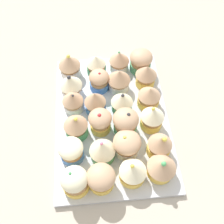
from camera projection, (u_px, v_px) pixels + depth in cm
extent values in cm
cube|color=#B2A899|center=(112.00, 123.00, 74.53)|extent=(180.00, 180.00, 3.00)
cube|color=silver|center=(112.00, 119.00, 72.75)|extent=(43.90, 30.27, 1.20)
cylinder|color=#EFC651|center=(160.00, 171.00, 63.03)|extent=(6.06, 6.06, 2.45)
cylinder|color=#AD7F51|center=(161.00, 168.00, 61.58)|extent=(5.35, 5.35, 1.00)
cone|color=tan|center=(163.00, 164.00, 59.60)|extent=(6.75, 6.75, 3.67)
sphere|color=#4CB266|center=(164.00, 164.00, 57.93)|extent=(1.16, 1.16, 1.16)
cylinder|color=#EFC651|center=(158.00, 149.00, 65.98)|extent=(5.83, 5.83, 2.60)
cylinder|color=#AD7F51|center=(160.00, 145.00, 64.30)|extent=(5.24, 5.24, 1.38)
cone|color=tan|center=(161.00, 141.00, 62.34)|extent=(5.89, 5.89, 3.26)
sphere|color=#EAD64C|center=(165.00, 139.00, 60.92)|extent=(1.11, 1.11, 1.11)
cylinder|color=#EFC651|center=(151.00, 122.00, 69.94)|extent=(5.68, 5.68, 2.72)
cylinder|color=#AD7F51|center=(152.00, 118.00, 68.13)|extent=(5.29, 5.29, 1.56)
cone|color=#F4EDC6|center=(153.00, 113.00, 66.16)|extent=(5.93, 5.93, 3.10)
sphere|color=#EAD64C|center=(153.00, 109.00, 65.16)|extent=(0.94, 0.94, 0.94)
cylinder|color=#EFC651|center=(148.00, 101.00, 73.78)|extent=(5.93, 5.93, 2.32)
cylinder|color=#AD7F51|center=(149.00, 97.00, 72.16)|extent=(5.65, 5.65, 1.49)
cone|color=tan|center=(150.00, 92.00, 70.26)|extent=(6.06, 6.06, 3.02)
cylinder|color=#EFC651|center=(145.00, 81.00, 77.41)|extent=(5.44, 5.44, 2.57)
cylinder|color=#AD7F51|center=(146.00, 77.00, 75.72)|extent=(5.02, 5.02, 1.44)
cone|color=tan|center=(147.00, 71.00, 73.66)|extent=(6.05, 6.05, 3.43)
cylinder|color=#4C9E6B|center=(140.00, 66.00, 80.53)|extent=(6.17, 6.17, 2.50)
cylinder|color=#AD7F51|center=(141.00, 62.00, 78.95)|extent=(5.57, 5.57, 1.23)
ellipsoid|color=tan|center=(141.00, 58.00, 77.41)|extent=(6.67, 6.67, 4.02)
cylinder|color=#EFC651|center=(132.00, 175.00, 62.53)|extent=(6.09, 6.09, 2.36)
cylinder|color=#AD7F51|center=(133.00, 172.00, 61.00)|extent=(5.62, 5.62, 1.27)
cone|color=#F4EDC6|center=(133.00, 169.00, 59.12)|extent=(6.33, 6.33, 3.17)
sphere|color=#EAD64C|center=(132.00, 166.00, 57.95)|extent=(0.93, 0.93, 0.93)
cylinder|color=white|center=(126.00, 148.00, 66.18)|extent=(6.19, 6.19, 2.37)
cylinder|color=#AD7F51|center=(127.00, 145.00, 64.74)|extent=(5.86, 5.86, 1.04)
ellipsoid|color=tan|center=(127.00, 142.00, 63.36)|extent=(6.82, 6.82, 3.72)
sphere|color=#EAD64C|center=(125.00, 138.00, 62.09)|extent=(0.85, 0.85, 0.85)
cylinder|color=#4C9E6B|center=(125.00, 127.00, 69.21)|extent=(5.99, 5.99, 2.61)
cylinder|color=#AD7F51|center=(125.00, 123.00, 67.49)|extent=(5.69, 5.69, 1.47)
ellipsoid|color=tan|center=(126.00, 119.00, 65.80)|extent=(6.52, 6.52, 4.21)
sphere|color=#333338|center=(129.00, 115.00, 64.21)|extent=(0.95, 0.95, 0.95)
cylinder|color=#4C9E6B|center=(122.00, 107.00, 72.77)|extent=(5.43, 5.43, 2.38)
cylinder|color=#AD7F51|center=(122.00, 103.00, 71.34)|extent=(4.99, 4.99, 1.01)
cone|color=#F4EDC6|center=(122.00, 99.00, 69.54)|extent=(5.84, 5.84, 3.24)
sphere|color=#333338|center=(123.00, 95.00, 68.25)|extent=(0.92, 0.92, 0.92)
cylinder|color=white|center=(119.00, 85.00, 76.63)|extent=(5.75, 5.75, 2.54)
cylinder|color=#AD7F51|center=(119.00, 81.00, 75.04)|extent=(5.21, 5.21, 1.22)
cone|color=tan|center=(119.00, 76.00, 73.04)|extent=(6.40, 6.40, 3.51)
cylinder|color=white|center=(119.00, 66.00, 80.65)|extent=(5.42, 5.42, 2.39)
cylinder|color=#AD7F51|center=(119.00, 62.00, 79.20)|extent=(5.04, 5.04, 1.05)
cone|color=tan|center=(119.00, 57.00, 77.41)|extent=(5.91, 5.91, 3.16)
sphere|color=#4CB266|center=(119.00, 52.00, 76.34)|extent=(0.64, 0.64, 0.64)
cylinder|color=#EFC651|center=(101.00, 182.00, 61.73)|extent=(5.86, 5.86, 2.20)
cylinder|color=#AD7F51|center=(101.00, 179.00, 60.27)|extent=(5.38, 5.38, 1.26)
ellipsoid|color=tan|center=(101.00, 177.00, 58.75)|extent=(6.56, 6.56, 3.87)
cylinder|color=#4C9E6B|center=(103.00, 154.00, 65.41)|extent=(5.93, 5.93, 2.21)
cylinder|color=#AD7F51|center=(103.00, 151.00, 64.05)|extent=(5.56, 5.56, 1.02)
cone|color=#F4EDC6|center=(102.00, 147.00, 61.97)|extent=(6.34, 6.34, 3.89)
sphere|color=pink|center=(101.00, 143.00, 60.46)|extent=(0.79, 0.79, 0.79)
cylinder|color=#EFC651|center=(101.00, 126.00, 69.45)|extent=(5.29, 5.29, 2.55)
cylinder|color=#AD7F51|center=(100.00, 122.00, 67.73)|extent=(4.66, 4.66, 1.53)
ellipsoid|color=tan|center=(100.00, 118.00, 66.17)|extent=(5.91, 5.91, 3.58)
sphere|color=red|center=(99.00, 115.00, 64.70)|extent=(1.00, 1.00, 1.00)
cylinder|color=#477AC6|center=(96.00, 107.00, 72.70)|extent=(5.56, 5.56, 2.31)
cylinder|color=#AD7F51|center=(95.00, 103.00, 71.16)|extent=(4.95, 4.95, 1.35)
cone|color=tan|center=(95.00, 98.00, 69.01)|extent=(5.76, 5.76, 3.74)
cylinder|color=#477AC6|center=(99.00, 85.00, 76.85)|extent=(5.52, 5.52, 2.34)
cylinder|color=#AD7F51|center=(99.00, 81.00, 75.36)|extent=(4.99, 4.99, 1.19)
ellipsoid|color=tan|center=(99.00, 77.00, 73.99)|extent=(5.58, 5.58, 3.41)
sphere|color=red|center=(99.00, 74.00, 72.58)|extent=(0.72, 0.72, 0.72)
cylinder|color=#4C9E6B|center=(97.00, 69.00, 79.81)|extent=(5.67, 5.67, 2.56)
cylinder|color=#AD7F51|center=(96.00, 65.00, 78.18)|extent=(5.19, 5.19, 1.29)
cone|color=#F4EDC6|center=(96.00, 60.00, 76.42)|extent=(5.68, 5.68, 2.87)
cylinder|color=#EFC651|center=(76.00, 185.00, 61.38)|extent=(6.16, 6.16, 2.21)
cylinder|color=#AD7F51|center=(75.00, 182.00, 59.80)|extent=(5.71, 5.71, 1.54)
ellipsoid|color=#F4EDC6|center=(74.00, 179.00, 58.04)|extent=(6.19, 6.19, 4.35)
sphere|color=#4CB266|center=(70.00, 174.00, 56.58)|extent=(0.73, 0.73, 0.73)
cylinder|color=#477AC6|center=(72.00, 154.00, 65.35)|extent=(5.74, 5.74, 2.34)
cylinder|color=#AD7F51|center=(71.00, 151.00, 63.81)|extent=(5.43, 5.43, 1.30)
ellipsoid|color=#F4EDC6|center=(70.00, 148.00, 62.42)|extent=(6.04, 6.04, 3.33)
cylinder|color=#4C9E6B|center=(77.00, 131.00, 68.69)|extent=(5.81, 5.81, 2.60)
cylinder|color=#AD7F51|center=(76.00, 127.00, 66.95)|extent=(5.14, 5.14, 1.51)
cone|color=tan|center=(75.00, 122.00, 64.93)|extent=(6.12, 6.12, 3.26)
sphere|color=#EAD64C|center=(76.00, 119.00, 63.62)|extent=(0.97, 0.97, 0.97)
cylinder|color=white|center=(74.00, 106.00, 72.91)|extent=(5.48, 5.48, 2.47)
cylinder|color=#AD7F51|center=(73.00, 102.00, 71.42)|extent=(4.87, 4.87, 1.07)
cone|color=tan|center=(72.00, 97.00, 69.70)|extent=(5.66, 5.66, 2.99)
sphere|color=#333338|center=(73.00, 96.00, 68.30)|extent=(0.62, 0.62, 0.62)
cylinder|color=white|center=(72.00, 90.00, 75.89)|extent=(5.94, 5.94, 2.28)
cylinder|color=#AD7F51|center=(71.00, 86.00, 74.50)|extent=(5.58, 5.58, 1.01)
cone|color=#F4EDC6|center=(70.00, 81.00, 72.59)|extent=(6.32, 6.32, 3.51)
sphere|color=#333338|center=(69.00, 77.00, 71.26)|extent=(1.09, 1.09, 1.09)
cylinder|color=white|center=(71.00, 71.00, 79.36)|extent=(5.88, 5.88, 2.66)
cylinder|color=#AD7F51|center=(70.00, 67.00, 77.71)|extent=(5.37, 5.37, 1.24)
cone|color=tan|center=(69.00, 61.00, 75.67)|extent=(6.44, 6.44, 3.60)
sphere|color=#EAD64C|center=(68.00, 56.00, 74.38)|extent=(1.07, 1.07, 1.07)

